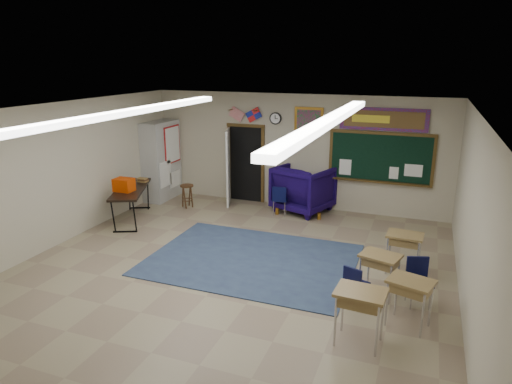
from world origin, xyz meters
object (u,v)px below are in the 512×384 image
at_px(wingback_armchair, 304,188).
at_px(student_desk_front_left, 379,273).
at_px(student_desk_front_right, 404,251).
at_px(folding_table, 132,203).
at_px(wooden_stool, 187,196).

height_order(wingback_armchair, student_desk_front_left, wingback_armchair).
xyz_separation_m(student_desk_front_left, student_desk_front_right, (0.33, 1.05, 0.01)).
relative_size(student_desk_front_left, student_desk_front_right, 0.97).
xyz_separation_m(folding_table, wooden_stool, (0.79, 1.38, -0.13)).
bearing_deg(folding_table, wingback_armchair, 6.28).
xyz_separation_m(wingback_armchair, folding_table, (-3.79, -2.19, -0.16)).
bearing_deg(student_desk_front_right, student_desk_front_left, -103.65).
bearing_deg(wooden_stool, folding_table, -119.68).
distance_m(student_desk_front_right, folding_table, 6.50).
distance_m(student_desk_front_right, wooden_stool, 6.04).
bearing_deg(folding_table, wooden_stool, 36.49).
bearing_deg(student_desk_front_right, wingback_armchair, 136.83).
bearing_deg(wooden_stool, student_desk_front_left, -30.05).
bearing_deg(student_desk_front_left, wooden_stool, 165.57).
distance_m(student_desk_front_left, folding_table, 6.38).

